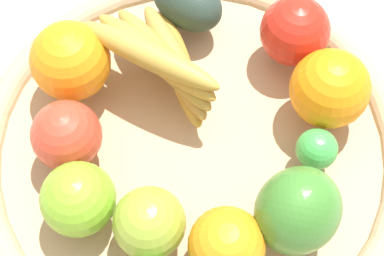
{
  "coord_description": "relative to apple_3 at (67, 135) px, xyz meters",
  "views": [
    {
      "loc": [
        -0.27,
        0.07,
        0.57
      ],
      "look_at": [
        0.0,
        0.0,
        0.06
      ],
      "focal_mm": 54.26,
      "sensor_mm": 36.0,
      "label": 1
    }
  ],
  "objects": [
    {
      "name": "apple_0",
      "position": [
        0.07,
        -0.26,
        0.0
      ],
      "size": [
        0.09,
        0.09,
        0.08
      ],
      "primitive_type": "sphere",
      "rotation": [
        0.0,
        0.0,
        3.31
      ],
      "color": "red",
      "rests_on": "basket"
    },
    {
      "name": "bell_pepper",
      "position": [
        -0.13,
        -0.19,
        0.01
      ],
      "size": [
        0.1,
        0.11,
        0.09
      ],
      "primitive_type": "ellipsoid",
      "rotation": [
        0.0,
        0.0,
        2.03
      ],
      "color": "#3C7D2D",
      "rests_on": "basket"
    },
    {
      "name": "avocado",
      "position": [
        0.14,
        -0.15,
        -0.0
      ],
      "size": [
        0.11,
        0.1,
        0.06
      ],
      "primitive_type": "ellipsoid",
      "rotation": [
        0.0,
        0.0,
        0.63
      ],
      "color": "#273A32",
      "rests_on": "basket"
    },
    {
      "name": "orange_2",
      "position": [
        -0.01,
        -0.27,
        0.01
      ],
      "size": [
        0.11,
        0.11,
        0.08
      ],
      "primitive_type": "sphere",
      "rotation": [
        0.0,
        0.0,
        0.66
      ],
      "color": "orange",
      "rests_on": "basket"
    },
    {
      "name": "orange_0",
      "position": [
        -0.14,
        -0.12,
        -0.0
      ],
      "size": [
        0.09,
        0.09,
        0.07
      ],
      "primitive_type": "sphere",
      "rotation": [
        0.0,
        0.0,
        0.35
      ],
      "color": "orange",
      "rests_on": "basket"
    },
    {
      "name": "apple_1",
      "position": [
        -0.07,
        -0.0,
        0.0
      ],
      "size": [
        0.09,
        0.09,
        0.07
      ],
      "primitive_type": "sphere",
      "rotation": [
        0.0,
        0.0,
        3.57
      ],
      "color": "#79B128",
      "rests_on": "basket"
    },
    {
      "name": "apple_2",
      "position": [
        -0.11,
        -0.06,
        -0.0
      ],
      "size": [
        0.08,
        0.08,
        0.07
      ],
      "primitive_type": "sphere",
      "rotation": [
        0.0,
        0.0,
        1.77
      ],
      "color": "olive",
      "rests_on": "basket"
    },
    {
      "name": "ground_plane",
      "position": [
        -0.01,
        -0.12,
        -0.07
      ],
      "size": [
        2.4,
        2.4,
        0.0
      ],
      "primitive_type": "plane",
      "color": "#C0B49F",
      "rests_on": "ground"
    },
    {
      "name": "orange_1",
      "position": [
        0.08,
        -0.02,
        0.01
      ],
      "size": [
        0.11,
        0.11,
        0.08
      ],
      "primitive_type": "sphere",
      "rotation": [
        0.0,
        0.0,
        5.75
      ],
      "color": "orange",
      "rests_on": "basket"
    },
    {
      "name": "lime_1",
      "position": [
        -0.07,
        -0.24,
        -0.01
      ],
      "size": [
        0.06,
        0.06,
        0.04
      ],
      "primitive_type": "sphere",
      "rotation": [
        0.0,
        0.0,
        4.15
      ],
      "color": "green",
      "rests_on": "basket"
    },
    {
      "name": "banana_bunch",
      "position": [
        0.06,
        -0.11,
        0.0
      ],
      "size": [
        0.16,
        0.14,
        0.08
      ],
      "color": "#B68A31",
      "rests_on": "basket"
    },
    {
      "name": "apple_3",
      "position": [
        0.0,
        0.0,
        0.0
      ],
      "size": [
        0.1,
        0.1,
        0.07
      ],
      "primitive_type": "sphere",
      "rotation": [
        0.0,
        0.0,
        0.57
      ],
      "color": "red",
      "rests_on": "basket"
    },
    {
      "name": "basket",
      "position": [
        -0.01,
        -0.12,
        -0.05
      ],
      "size": [
        0.46,
        0.46,
        0.04
      ],
      "color": "tan",
      "rests_on": "ground_plane"
    }
  ]
}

